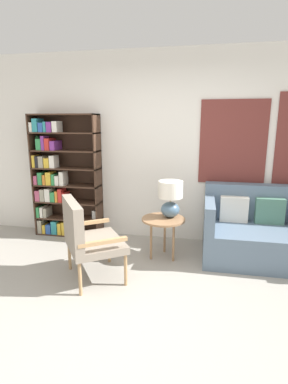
{
  "coord_description": "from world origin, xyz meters",
  "views": [
    {
      "loc": [
        0.62,
        -2.29,
        1.72
      ],
      "look_at": [
        -0.06,
        1.15,
        0.9
      ],
      "focal_mm": 28.0,
      "sensor_mm": 36.0,
      "label": 1
    }
  ],
  "objects_px": {
    "bookshelf": "(59,178)",
    "armchair": "(85,234)",
    "couch": "(270,233)",
    "side_table": "(163,222)",
    "table_lamp": "(170,197)"
  },
  "relations": [
    {
      "from": "armchair",
      "to": "table_lamp",
      "type": "relative_size",
      "value": 1.95
    },
    {
      "from": "armchair",
      "to": "couch",
      "type": "relative_size",
      "value": 0.55
    },
    {
      "from": "side_table",
      "to": "table_lamp",
      "type": "bearing_deg",
      "value": 44.12
    },
    {
      "from": "table_lamp",
      "to": "bookshelf",
      "type": "bearing_deg",
      "value": 165.1
    },
    {
      "from": "couch",
      "to": "bookshelf",
      "type": "bearing_deg",
      "value": 174.61
    },
    {
      "from": "bookshelf",
      "to": "armchair",
      "type": "xyz_separation_m",
      "value": [
        0.91,
        -1.25,
        -0.35
      ]
    },
    {
      "from": "couch",
      "to": "table_lamp",
      "type": "distance_m",
      "value": 1.36
    },
    {
      "from": "bookshelf",
      "to": "side_table",
      "type": "relative_size",
      "value": 3.34
    },
    {
      "from": "bookshelf",
      "to": "side_table",
      "type": "distance_m",
      "value": 1.81
    },
    {
      "from": "armchair",
      "to": "couch",
      "type": "height_order",
      "value": "armchair"
    },
    {
      "from": "couch",
      "to": "side_table",
      "type": "bearing_deg",
      "value": -169.24
    },
    {
      "from": "armchair",
      "to": "side_table",
      "type": "height_order",
      "value": "armchair"
    },
    {
      "from": "armchair",
      "to": "couch",
      "type": "distance_m",
      "value": 2.33
    },
    {
      "from": "side_table",
      "to": "table_lamp",
      "type": "xyz_separation_m",
      "value": [
        0.08,
        0.07,
        0.32
      ]
    },
    {
      "from": "couch",
      "to": "table_lamp",
      "type": "bearing_deg",
      "value": -171.86
    }
  ]
}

